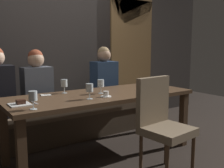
{
  "coord_description": "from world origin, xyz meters",
  "views": [
    {
      "loc": [
        -1.57,
        -2.52,
        1.29
      ],
      "look_at": [
        0.15,
        0.01,
        0.84
      ],
      "focal_mm": 41.4,
      "sensor_mm": 36.0,
      "label": 1
    }
  ],
  "objects_px": {
    "wine_glass_center_front": "(33,96)",
    "espresso_cup": "(106,95)",
    "diner_bearded": "(37,83)",
    "diner_far_end": "(104,76)",
    "dining_table": "(102,101)",
    "wine_glass_end_left": "(101,84)",
    "wine_glass_near_right": "(90,88)",
    "wine_glass_far_right": "(64,83)",
    "fork_on_table": "(34,103)",
    "chair_near_side": "(161,120)",
    "banquette_bench": "(76,122)",
    "dessert_plate": "(20,104)"
  },
  "relations": [
    {
      "from": "espresso_cup",
      "to": "fork_on_table",
      "type": "xyz_separation_m",
      "value": [
        -0.75,
        0.14,
        -0.02
      ]
    },
    {
      "from": "dining_table",
      "to": "wine_glass_center_front",
      "type": "bearing_deg",
      "value": -161.12
    },
    {
      "from": "wine_glass_end_left",
      "to": "diner_bearded",
      "type": "bearing_deg",
      "value": 129.32
    },
    {
      "from": "chair_near_side",
      "to": "diner_bearded",
      "type": "distance_m",
      "value": 1.64
    },
    {
      "from": "wine_glass_center_front",
      "to": "espresso_cup",
      "type": "distance_m",
      "value": 0.85
    },
    {
      "from": "dessert_plate",
      "to": "chair_near_side",
      "type": "bearing_deg",
      "value": -28.67
    },
    {
      "from": "chair_near_side",
      "to": "wine_glass_center_front",
      "type": "distance_m",
      "value": 1.26
    },
    {
      "from": "diner_far_end",
      "to": "wine_glass_center_front",
      "type": "height_order",
      "value": "diner_far_end"
    },
    {
      "from": "dining_table",
      "to": "diner_far_end",
      "type": "distance_m",
      "value": 0.9
    },
    {
      "from": "diner_bearded",
      "to": "wine_glass_near_right",
      "type": "bearing_deg",
      "value": -72.9
    },
    {
      "from": "chair_near_side",
      "to": "dessert_plate",
      "type": "bearing_deg",
      "value": 151.33
    },
    {
      "from": "wine_glass_far_right",
      "to": "dessert_plate",
      "type": "bearing_deg",
      "value": -150.37
    },
    {
      "from": "dining_table",
      "to": "wine_glass_end_left",
      "type": "xyz_separation_m",
      "value": [
        0.0,
        0.02,
        0.2
      ]
    },
    {
      "from": "wine_glass_center_front",
      "to": "espresso_cup",
      "type": "height_order",
      "value": "wine_glass_center_front"
    },
    {
      "from": "espresso_cup",
      "to": "fork_on_table",
      "type": "height_order",
      "value": "espresso_cup"
    },
    {
      "from": "banquette_bench",
      "to": "wine_glass_far_right",
      "type": "distance_m",
      "value": 0.83
    },
    {
      "from": "diner_bearded",
      "to": "fork_on_table",
      "type": "bearing_deg",
      "value": -110.28
    },
    {
      "from": "wine_glass_far_right",
      "to": "wine_glass_center_front",
      "type": "bearing_deg",
      "value": -133.34
    },
    {
      "from": "wine_glass_end_left",
      "to": "dessert_plate",
      "type": "height_order",
      "value": "wine_glass_end_left"
    },
    {
      "from": "wine_glass_end_left",
      "to": "wine_glass_center_front",
      "type": "height_order",
      "value": "same"
    },
    {
      "from": "diner_bearded",
      "to": "espresso_cup",
      "type": "height_order",
      "value": "diner_bearded"
    },
    {
      "from": "dessert_plate",
      "to": "fork_on_table",
      "type": "bearing_deg",
      "value": 6.34
    },
    {
      "from": "diner_bearded",
      "to": "diner_far_end",
      "type": "xyz_separation_m",
      "value": [
        1.03,
        0.04,
        0.02
      ]
    },
    {
      "from": "diner_bearded",
      "to": "dessert_plate",
      "type": "xyz_separation_m",
      "value": [
        -0.41,
        -0.75,
        -0.07
      ]
    },
    {
      "from": "wine_glass_center_front",
      "to": "wine_glass_near_right",
      "type": "height_order",
      "value": "same"
    },
    {
      "from": "wine_glass_end_left",
      "to": "banquette_bench",
      "type": "bearing_deg",
      "value": 90.25
    },
    {
      "from": "dining_table",
      "to": "wine_glass_end_left",
      "type": "height_order",
      "value": "wine_glass_end_left"
    },
    {
      "from": "diner_bearded",
      "to": "fork_on_table",
      "type": "distance_m",
      "value": 0.79
    },
    {
      "from": "banquette_bench",
      "to": "wine_glass_center_front",
      "type": "relative_size",
      "value": 15.24
    },
    {
      "from": "chair_near_side",
      "to": "fork_on_table",
      "type": "xyz_separation_m",
      "value": [
        -1.06,
        0.67,
        0.18
      ]
    },
    {
      "from": "wine_glass_near_right",
      "to": "fork_on_table",
      "type": "xyz_separation_m",
      "value": [
        -0.54,
        0.14,
        -0.11
      ]
    },
    {
      "from": "wine_glass_near_right",
      "to": "wine_glass_far_right",
      "type": "bearing_deg",
      "value": 99.37
    },
    {
      "from": "diner_bearded",
      "to": "wine_glass_near_right",
      "type": "relative_size",
      "value": 4.89
    },
    {
      "from": "diner_far_end",
      "to": "wine_glass_center_front",
      "type": "bearing_deg",
      "value": -143.49
    },
    {
      "from": "wine_glass_end_left",
      "to": "dining_table",
      "type": "bearing_deg",
      "value": -98.07
    },
    {
      "from": "diner_far_end",
      "to": "wine_glass_end_left",
      "type": "relative_size",
      "value": 5.09
    },
    {
      "from": "chair_near_side",
      "to": "wine_glass_near_right",
      "type": "height_order",
      "value": "chair_near_side"
    },
    {
      "from": "wine_glass_end_left",
      "to": "wine_glass_near_right",
      "type": "relative_size",
      "value": 1.0
    },
    {
      "from": "banquette_bench",
      "to": "diner_bearded",
      "type": "xyz_separation_m",
      "value": [
        -0.54,
        -0.02,
        0.6
      ]
    },
    {
      "from": "wine_glass_far_right",
      "to": "fork_on_table",
      "type": "height_order",
      "value": "wine_glass_far_right"
    },
    {
      "from": "wine_glass_far_right",
      "to": "wine_glass_end_left",
      "type": "relative_size",
      "value": 1.0
    },
    {
      "from": "dining_table",
      "to": "fork_on_table",
      "type": "bearing_deg",
      "value": -176.47
    },
    {
      "from": "chair_near_side",
      "to": "diner_far_end",
      "type": "relative_size",
      "value": 1.18
    },
    {
      "from": "wine_glass_near_right",
      "to": "dessert_plate",
      "type": "height_order",
      "value": "wine_glass_near_right"
    },
    {
      "from": "wine_glass_center_front",
      "to": "wine_glass_end_left",
      "type": "bearing_deg",
      "value": 20.01
    },
    {
      "from": "dessert_plate",
      "to": "wine_glass_center_front",
      "type": "bearing_deg",
      "value": -78.33
    },
    {
      "from": "dining_table",
      "to": "diner_far_end",
      "type": "relative_size",
      "value": 2.64
    },
    {
      "from": "diner_bearded",
      "to": "diner_far_end",
      "type": "relative_size",
      "value": 0.96
    },
    {
      "from": "chair_near_side",
      "to": "espresso_cup",
      "type": "relative_size",
      "value": 8.17
    },
    {
      "from": "banquette_bench",
      "to": "wine_glass_end_left",
      "type": "relative_size",
      "value": 15.24
    }
  ]
}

